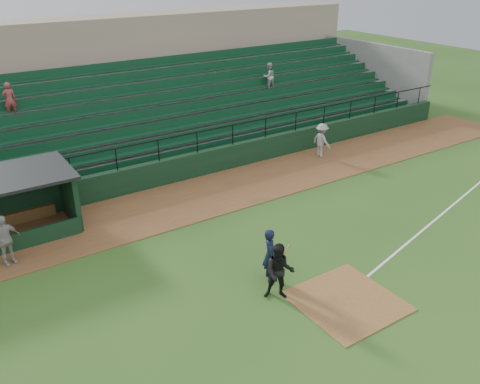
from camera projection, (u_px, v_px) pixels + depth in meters
ground at (325, 285)px, 16.39m from camera, size 90.00×90.00×0.00m
warning_track at (203, 196)px, 22.43m from camera, size 40.00×4.00×0.03m
home_plate_dirt at (346, 301)px, 15.63m from camera, size 3.00×3.00×0.03m
foul_line at (448, 209)px, 21.29m from camera, size 17.49×4.44×0.01m
stadium_structure at (126, 104)px, 27.85m from camera, size 38.00×13.08×6.40m
batter_at_plate at (270, 255)px, 16.35m from camera, size 1.12×0.79×1.86m
umpire at (279, 272)px, 15.43m from camera, size 1.17×1.13×1.89m
runner at (322, 140)px, 26.47m from camera, size 0.72×1.19×1.80m
dugout_player_a at (5, 240)px, 17.12m from camera, size 1.17×0.76×1.86m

